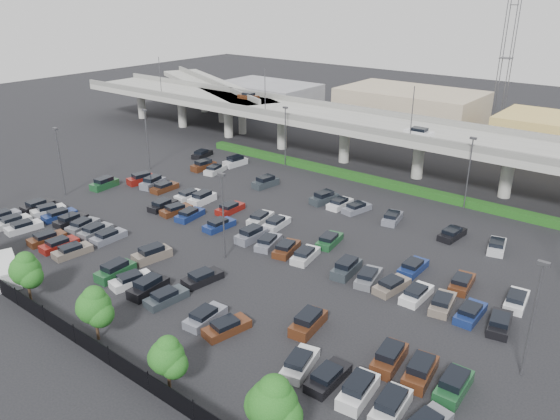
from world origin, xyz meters
name	(u,v)px	position (x,y,z in m)	size (l,w,h in m)	color
ground	(269,235)	(0.00, 0.00, 0.00)	(280.00, 280.00, 0.00)	black
overpass	(391,131)	(-0.18, 31.99, 6.97)	(150.00, 13.00, 15.80)	gray
on_ramp	(213,88)	(-52.10, 43.05, 6.86)	(50.93, 30.13, 8.80)	gray
hedge	(368,179)	(0.00, 25.00, 0.55)	(66.00, 1.60, 1.10)	#1A3E12
fence	(68,330)	(-0.05, -28.00, 0.90)	(70.00, 0.10, 2.00)	black
tree_row	(83,301)	(0.70, -26.53, 3.52)	(65.07, 3.66, 5.94)	#332316
shuttle_bus	(6,269)	(-15.00, -26.00, 1.13)	(6.80, 4.28, 2.07)	silver
parked_cars	(235,241)	(-1.26, -4.93, 0.61)	(63.12, 41.68, 1.67)	slate
light_poles	(254,177)	(-4.13, 2.00, 6.24)	(66.90, 48.38, 10.30)	#46464B
distant_buildings	(521,128)	(12.38, 61.81, 3.74)	(138.00, 24.00, 9.00)	gray
comm_tower	(507,55)	(4.00, 74.00, 15.61)	(2.40, 2.40, 30.00)	#46464B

